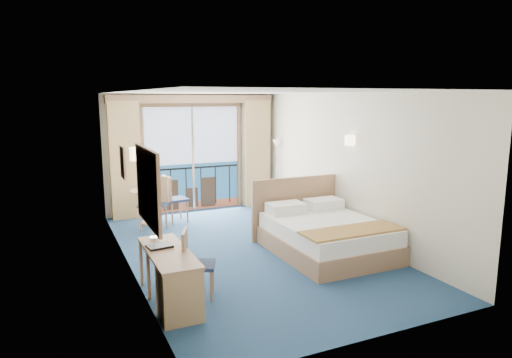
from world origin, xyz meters
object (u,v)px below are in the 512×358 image
table_chair_b (155,200)px  table_chair_a (172,196)px  nightstand (317,215)px  floor_lamp (277,156)px  round_table (150,198)px  desk_chair (193,260)px  armchair (285,209)px  bed (325,234)px  desk (177,285)px

table_chair_b → table_chair_a: bearing=81.3°
nightstand → floor_lamp: floor_lamp is taller
nightstand → table_chair_a: bearing=144.6°
nightstand → round_table: 3.48m
desk_chair → round_table: (0.23, 3.86, 0.03)m
desk_chair → nightstand: bearing=-35.0°
desk_chair → round_table: size_ratio=1.14×
round_table → table_chair_a: (0.45, -0.10, 0.02)m
armchair → table_chair_b: size_ratio=0.64×
table_chair_b → armchair: bearing=25.9°
nightstand → armchair: armchair is taller
floor_lamp → table_chair_b: (-3.05, -0.64, -0.64)m
nightstand → table_chair_b: size_ratio=0.57×
desk_chair → table_chair_b: size_ratio=0.86×
bed → nightstand: size_ratio=3.59×
round_table → nightstand: bearing=-32.5°
bed → nightstand: 1.35m
nightstand → table_chair_a: (-2.48, 1.76, 0.26)m
bed → armchair: 1.91m
floor_lamp → nightstand: bearing=-93.7°
table_chair_b → desk: bearing=-57.0°
floor_lamp → table_chair_b: size_ratio=1.53×
bed → nightstand: (0.60, 1.21, -0.02)m
nightstand → armchair: (-0.35, 0.68, 0.01)m
bed → desk: bed is taller
armchair → table_chair_b: 2.68m
table_chair_a → table_chair_b: table_chair_b is taller
floor_lamp → desk_chair: 5.25m
round_table → table_chair_b: 0.47m
armchair → round_table: round_table is taller
desk → nightstand: bearing=34.6°
bed → armchair: size_ratio=3.18×
desk → desk_chair: (0.33, 0.41, 0.14)m
nightstand → desk: bearing=-145.4°
nightstand → armchair: 0.77m
desk_chair → table_chair_b: (0.24, 3.39, 0.08)m
table_chair_a → table_chair_b: (-0.44, -0.37, 0.04)m
nightstand → floor_lamp: bearing=86.3°
nightstand → desk_chair: (-3.15, -2.00, 0.22)m
armchair → floor_lamp: size_ratio=0.42×
armchair → desk: bearing=26.6°
armchair → floor_lamp: (0.48, 1.36, 0.93)m
nightstand → round_table: round_table is taller
nightstand → table_chair_b: (-2.92, 1.40, 0.30)m
nightstand → desk: desk is taller
desk → round_table: round_table is taller
floor_lamp → armchair: bearing=-109.7°
bed → floor_lamp: size_ratio=1.33×
bed → round_table: 3.86m
floor_lamp → table_chair_a: 2.71m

